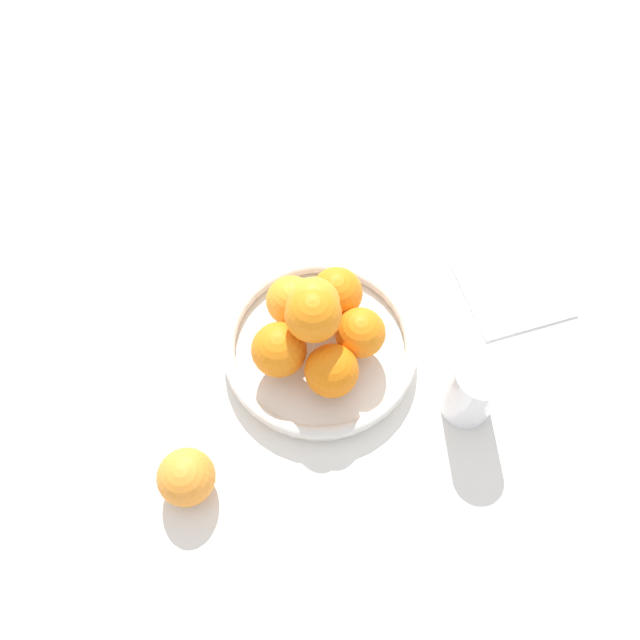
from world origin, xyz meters
name	(u,v)px	position (x,y,z in m)	size (l,w,h in m)	color
ground_plane	(320,353)	(0.00, 0.00, 0.00)	(4.00, 4.00, 0.00)	silver
fruit_bowl	(320,347)	(0.00, 0.00, 0.02)	(0.27, 0.27, 0.04)	silver
orange_pile	(317,324)	(0.00, 0.00, 0.09)	(0.18, 0.18, 0.13)	orange
stray_orange	(186,477)	(0.25, 0.03, 0.04)	(0.07, 0.07, 0.07)	orange
drinking_glass	(473,391)	(-0.10, 0.19, 0.06)	(0.07, 0.07, 0.11)	white
napkin_folded	(512,286)	(-0.29, 0.11, 0.00)	(0.15, 0.15, 0.01)	white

